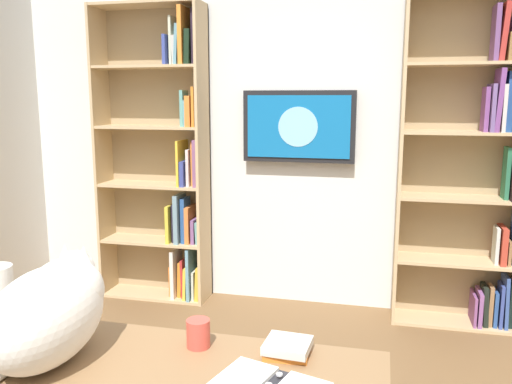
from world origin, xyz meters
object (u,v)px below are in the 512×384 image
cat (53,309)px  coffee_mug (198,333)px  bookshelf_left (478,163)px  bookshelf_right (166,163)px  wall_mounted_tv (299,127)px  desk_book_stack (287,348)px

cat → coffee_mug: (-0.43, -0.18, -0.12)m
bookshelf_left → bookshelf_right: bookshelf_right is taller
wall_mounted_tv → cat: wall_mounted_tv is taller
bookshelf_right → wall_mounted_tv: (-1.01, -0.08, 0.28)m
bookshelf_right → desk_book_stack: 2.56m
coffee_mug → desk_book_stack: coffee_mug is taller
cat → coffee_mug: bearing=-156.9°
bookshelf_right → cat: size_ratio=3.59×
bookshelf_right → wall_mounted_tv: bearing=-175.3°
wall_mounted_tv → coffee_mug: bearing=90.5°
wall_mounted_tv → cat: (0.41, 2.43, -0.46)m
cat → coffee_mug: cat is taller
bookshelf_left → desk_book_stack: 2.37m
bookshelf_left → coffee_mug: (1.21, 2.17, -0.36)m
cat → desk_book_stack: cat is taller
wall_mounted_tv → cat: size_ratio=1.31×
wall_mounted_tv → cat: bearing=80.5°
bookshelf_left → cat: bookshelf_left is taller
bookshelf_right → desk_book_stack: (-1.34, 2.16, -0.32)m
cat → coffee_mug: size_ratio=6.51×
bookshelf_left → desk_book_stack: (0.90, 2.16, -0.38)m
wall_mounted_tv → coffee_mug: wall_mounted_tv is taller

